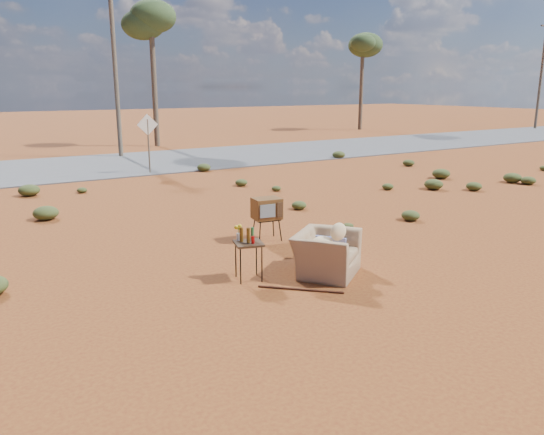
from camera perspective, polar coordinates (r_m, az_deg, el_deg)
ground at (r=9.11m, az=2.91°, el=-6.30°), size 140.00×140.00×0.00m
highway at (r=22.78m, az=-19.02°, el=5.25°), size 140.00×7.00×0.04m
armchair at (r=9.19m, az=5.92°, el=-3.15°), size 1.44×1.46×0.98m
tv_unit at (r=11.00m, az=-0.56°, el=0.91°), size 0.62×0.53×0.90m
side_table at (r=8.76m, az=-2.79°, el=-2.51°), size 0.55×0.55×0.92m
rusty_bar at (r=8.48m, az=3.08°, el=-7.73°), size 1.03×0.97×0.04m
road_sign at (r=20.14m, az=-13.20°, el=8.85°), size 0.78×0.06×2.19m
eucalyptus_center at (r=29.90m, az=-12.89°, el=19.86°), size 3.20×3.20×7.60m
eucalyptus_right at (r=41.14m, az=9.75°, el=17.59°), size 3.20×3.20×7.10m
utility_pole_center at (r=25.50m, az=-16.55°, el=15.59°), size 1.40×0.20×8.00m
utility_pole_east at (r=45.97m, az=26.99°, el=13.68°), size 1.40×0.20×8.00m
scrub_patch at (r=12.50m, az=-11.78°, el=-0.30°), size 17.49×8.07×0.33m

